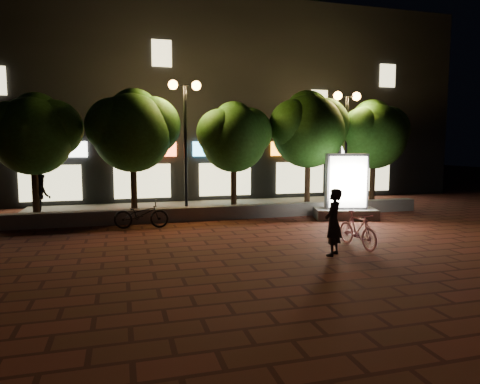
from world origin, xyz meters
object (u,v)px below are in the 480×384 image
object	(u,v)px
scooter_pink	(357,229)
pedestrian	(41,196)
tree_far_right	(374,132)
scooter_parked	(141,214)
tree_far_left	(34,131)
street_lamp_left	(185,113)
street_lamp_right	(347,119)
rider	(333,222)
tree_left	(134,128)
ad_kiosk	(346,193)
tree_mid	(234,134)
tree_right	(309,127)

from	to	relation	value
scooter_pink	pedestrian	xyz separation A→B (m)	(-9.08, 7.06, 0.41)
tree_far_right	scooter_parked	distance (m)	11.07
tree_far_left	pedestrian	bearing A→B (deg)	71.73
street_lamp_left	street_lamp_right	world-z (taller)	street_lamp_left
tree_far_left	rider	xyz separation A→B (m)	(8.10, -7.43, -2.44)
street_lamp_right	scooter_parked	bearing A→B (deg)	-166.04
street_lamp_right	rider	distance (m)	8.92
tree_left	rider	world-z (taller)	tree_left
ad_kiosk	scooter_parked	size ratio (longest dim) A/B	1.39
street_lamp_right	tree_mid	bearing A→B (deg)	176.96
street_lamp_right	ad_kiosk	bearing A→B (deg)	-118.45
tree_far_left	tree_left	world-z (taller)	tree_left
street_lamp_left	rider	world-z (taller)	street_lamp_left
ad_kiosk	scooter_pink	world-z (taller)	ad_kiosk
tree_far_right	street_lamp_left	distance (m)	8.58
tree_far_left	street_lamp_left	xyz separation A→B (m)	(5.45, -0.26, 0.74)
tree_mid	rider	bearing A→B (deg)	-85.38
tree_mid	ad_kiosk	bearing A→B (deg)	-35.78
tree_mid	tree_right	bearing A→B (deg)	0.00
tree_mid	scooter_parked	size ratio (longest dim) A/B	2.50
street_lamp_left	ad_kiosk	world-z (taller)	street_lamp_left
tree_mid	pedestrian	distance (m)	7.78
tree_left	tree_mid	distance (m)	4.00
tree_left	tree_right	world-z (taller)	tree_right
tree_right	rider	bearing A→B (deg)	-110.00
tree_far_right	scooter_pink	distance (m)	8.85
rider	pedestrian	world-z (taller)	pedestrian
rider	street_lamp_left	bearing A→B (deg)	-113.84
tree_mid	pedestrian	size ratio (longest dim) A/B	2.73
tree_far_left	pedestrian	world-z (taller)	tree_far_left
tree_far_right	scooter_pink	bearing A→B (deg)	-125.36
tree_right	street_lamp_right	bearing A→B (deg)	-9.10
tree_mid	tree_left	bearing A→B (deg)	180.00
rider	scooter_parked	xyz separation A→B (m)	(-4.50, 4.97, -0.38)
tree_far_left	street_lamp_left	size ratio (longest dim) A/B	0.89
tree_far_left	tree_right	bearing A→B (deg)	0.00
tree_left	ad_kiosk	world-z (taller)	tree_left
tree_left	street_lamp_right	distance (m)	8.96
street_lamp_left	scooter_parked	distance (m)	4.57
street_lamp_right	pedestrian	distance (m)	12.74
street_lamp_left	scooter_pink	world-z (taller)	street_lamp_left
tree_right	tree_far_left	bearing A→B (deg)	-180.00
scooter_parked	pedestrian	xyz separation A→B (m)	(-3.52, 2.70, 0.43)
tree_mid	pedestrian	world-z (taller)	tree_mid
ad_kiosk	scooter_parked	bearing A→B (deg)	178.66
tree_right	scooter_pink	distance (m)	7.66
tree_left	tree_mid	xyz separation A→B (m)	(4.00, -0.00, -0.23)
tree_mid	tree_far_right	size ratio (longest dim) A/B	0.95
street_lamp_left	ad_kiosk	xyz separation A→B (m)	(5.71, -2.38, -3.03)
street_lamp_left	rider	size ratio (longest dim) A/B	3.04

